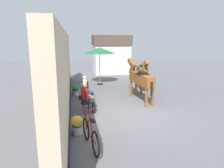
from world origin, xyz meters
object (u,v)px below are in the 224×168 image
seated_visitor_far (87,88)px  leaning_bicycle (90,134)px  saddled_horse_near (140,78)px  satchel_bag (81,97)px  saddled_horse_far (142,72)px  seated_visitor_near (86,96)px  flower_planter_farthest (75,90)px  seated_visitor_middle (87,92)px  cafe_parasol (100,51)px  flower_planter_nearest (77,125)px

seated_visitor_far → leaning_bicycle: (-0.21, -4.35, -0.38)m
leaning_bicycle → saddled_horse_near: bearing=55.6°
leaning_bicycle → satchel_bag: (-0.06, 5.14, -0.30)m
seated_visitor_far → saddled_horse_far: bearing=29.3°
seated_visitor_near → leaning_bicycle: (-0.09, -2.81, -0.38)m
flower_planter_farthest → seated_visitor_middle: bearing=-78.9°
seated_visitor_middle → cafe_parasol: (1.27, 5.08, 1.59)m
seated_visitor_far → leaning_bicycle: seated_visitor_far is taller
saddled_horse_far → flower_planter_nearest: 6.85m
seated_visitor_far → flower_planter_nearest: (-0.57, -3.41, -0.44)m
seated_visitor_far → cafe_parasol: bearing=73.8°
seated_visitor_near → flower_planter_nearest: seated_visitor_near is taller
seated_visitor_far → saddled_horse_near: size_ratio=0.46×
seated_visitor_near → leaning_bicycle: 2.83m
seated_visitor_far → seated_visitor_near: bearing=-94.5°
seated_visitor_middle → saddled_horse_far: (3.61, 2.89, 0.38)m
flower_planter_nearest → saddled_horse_far: bearing=52.6°
cafe_parasol → saddled_horse_far: bearing=-43.2°
saddled_horse_far → satchel_bag: saddled_horse_far is taller
seated_visitor_far → cafe_parasol: size_ratio=0.54×
seated_visitor_far → flower_planter_nearest: bearing=-99.5°
seated_visitor_middle → flower_planter_nearest: seated_visitor_middle is taller
seated_visitor_near → saddled_horse_near: size_ratio=0.46×
seated_visitor_far → flower_planter_farthest: seated_visitor_far is taller
leaning_bicycle → satchel_bag: leaning_bicycle is taller
saddled_horse_near → flower_planter_nearest: 4.80m
seated_visitor_far → satchel_bag: size_ratio=4.96×
seated_visitor_middle → satchel_bag: bearing=97.2°
seated_visitor_far → seated_visitor_middle: bearing=-93.5°
seated_visitor_middle → flower_planter_nearest: 2.61m
seated_visitor_near → saddled_horse_far: size_ratio=0.47×
satchel_bag → saddled_horse_far: bearing=-45.8°
satchel_bag → flower_planter_nearest: bearing=-157.5°
seated_visitor_middle → saddled_horse_far: bearing=38.7°
saddled_horse_near → leaning_bicycle: saddled_horse_near is taller
leaning_bicycle → cafe_parasol: 8.88m
seated_visitor_middle → saddled_horse_near: (2.80, 0.86, 0.38)m
seated_visitor_far → saddled_horse_near: saddled_horse_near is taller
saddled_horse_near → saddled_horse_far: bearing=68.2°
seated_visitor_middle → flower_planter_farthest: size_ratio=2.17×
seated_visitor_near → saddled_horse_far: (3.68, 3.54, 0.38)m
leaning_bicycle → saddled_horse_far: bearing=59.3°
seated_visitor_near → seated_visitor_far: size_ratio=1.00×
seated_visitor_middle → cafe_parasol: cafe_parasol is taller
seated_visitor_middle → seated_visitor_far: 0.90m
cafe_parasol → satchel_bag: (-1.49, -3.40, -2.26)m
seated_visitor_near → cafe_parasol: size_ratio=0.54×
seated_visitor_near → flower_planter_farthest: bearing=97.6°
seated_visitor_near → flower_planter_nearest: bearing=-103.5°
saddled_horse_near → cafe_parasol: cafe_parasol is taller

